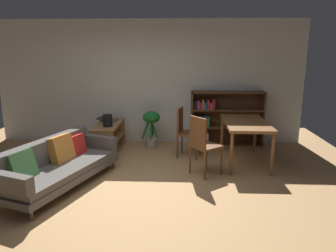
{
  "coord_description": "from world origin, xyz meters",
  "views": [
    {
      "loc": [
        0.75,
        -4.31,
        2.04
      ],
      "look_at": [
        0.52,
        0.86,
        0.79
      ],
      "focal_mm": 33.62,
      "sensor_mm": 36.0,
      "label": 1
    }
  ],
  "objects_px": {
    "fabric_couch": "(56,164)",
    "desk_speaker": "(108,121)",
    "dining_chair_far": "(203,143)",
    "media_console": "(109,137)",
    "dining_table": "(245,126)",
    "bookshelf": "(221,118)",
    "potted_floor_plant": "(151,124)",
    "dining_chair_near": "(185,130)",
    "open_laptop": "(108,120)"
  },
  "relations": [
    {
      "from": "fabric_couch",
      "to": "dining_chair_far",
      "type": "height_order",
      "value": "dining_chair_far"
    },
    {
      "from": "potted_floor_plant",
      "to": "bookshelf",
      "type": "relative_size",
      "value": 0.5
    },
    {
      "from": "dining_chair_far",
      "to": "dining_table",
      "type": "bearing_deg",
      "value": 38.94
    },
    {
      "from": "dining_table",
      "to": "bookshelf",
      "type": "height_order",
      "value": "bookshelf"
    },
    {
      "from": "dining_chair_near",
      "to": "fabric_couch",
      "type": "bearing_deg",
      "value": -143.62
    },
    {
      "from": "desk_speaker",
      "to": "bookshelf",
      "type": "height_order",
      "value": "bookshelf"
    },
    {
      "from": "fabric_couch",
      "to": "dining_chair_near",
      "type": "xyz_separation_m",
      "value": [
        1.99,
        1.46,
        0.18
      ]
    },
    {
      "from": "fabric_couch",
      "to": "dining_chair_near",
      "type": "bearing_deg",
      "value": 36.38
    },
    {
      "from": "fabric_couch",
      "to": "dining_chair_near",
      "type": "relative_size",
      "value": 2.28
    },
    {
      "from": "media_console",
      "to": "dining_chair_far",
      "type": "height_order",
      "value": "dining_chair_far"
    },
    {
      "from": "media_console",
      "to": "open_laptop",
      "type": "distance_m",
      "value": 0.4
    },
    {
      "from": "dining_chair_near",
      "to": "open_laptop",
      "type": "bearing_deg",
      "value": 162.84
    },
    {
      "from": "dining_table",
      "to": "dining_chair_near",
      "type": "relative_size",
      "value": 1.43
    },
    {
      "from": "fabric_couch",
      "to": "dining_table",
      "type": "relative_size",
      "value": 1.59
    },
    {
      "from": "open_laptop",
      "to": "bookshelf",
      "type": "height_order",
      "value": "bookshelf"
    },
    {
      "from": "dining_table",
      "to": "dining_chair_far",
      "type": "relative_size",
      "value": 1.38
    },
    {
      "from": "dining_table",
      "to": "bookshelf",
      "type": "xyz_separation_m",
      "value": [
        -0.29,
        1.19,
        -0.11
      ]
    },
    {
      "from": "open_laptop",
      "to": "desk_speaker",
      "type": "bearing_deg",
      "value": -78.32
    },
    {
      "from": "dining_chair_far",
      "to": "dining_chair_near",
      "type": "bearing_deg",
      "value": 106.29
    },
    {
      "from": "desk_speaker",
      "to": "dining_chair_far",
      "type": "xyz_separation_m",
      "value": [
        1.8,
        -0.96,
        -0.15
      ]
    },
    {
      "from": "fabric_couch",
      "to": "desk_speaker",
      "type": "relative_size",
      "value": 9.43
    },
    {
      "from": "open_laptop",
      "to": "dining_table",
      "type": "relative_size",
      "value": 0.31
    },
    {
      "from": "media_console",
      "to": "open_laptop",
      "type": "height_order",
      "value": "open_laptop"
    },
    {
      "from": "dining_chair_near",
      "to": "media_console",
      "type": "bearing_deg",
      "value": 170.61
    },
    {
      "from": "fabric_couch",
      "to": "media_console",
      "type": "height_order",
      "value": "fabric_couch"
    },
    {
      "from": "fabric_couch",
      "to": "open_laptop",
      "type": "height_order",
      "value": "fabric_couch"
    },
    {
      "from": "desk_speaker",
      "to": "dining_chair_far",
      "type": "bearing_deg",
      "value": -28.0
    },
    {
      "from": "open_laptop",
      "to": "dining_chair_far",
      "type": "bearing_deg",
      "value": -37.27
    },
    {
      "from": "media_console",
      "to": "desk_speaker",
      "type": "xyz_separation_m",
      "value": [
        0.06,
        -0.25,
        0.41
      ]
    },
    {
      "from": "open_laptop",
      "to": "potted_floor_plant",
      "type": "xyz_separation_m",
      "value": [
        0.91,
        0.06,
        -0.09
      ]
    },
    {
      "from": "desk_speaker",
      "to": "bookshelf",
      "type": "bearing_deg",
      "value": 20.98
    },
    {
      "from": "desk_speaker",
      "to": "dining_chair_far",
      "type": "height_order",
      "value": "dining_chair_far"
    },
    {
      "from": "dining_chair_near",
      "to": "desk_speaker",
      "type": "bearing_deg",
      "value": 179.56
    },
    {
      "from": "dining_chair_near",
      "to": "potted_floor_plant",
      "type": "bearing_deg",
      "value": 141.98
    },
    {
      "from": "desk_speaker",
      "to": "potted_floor_plant",
      "type": "xyz_separation_m",
      "value": [
        0.8,
        0.55,
        -0.19
      ]
    },
    {
      "from": "media_console",
      "to": "dining_chair_far",
      "type": "distance_m",
      "value": 2.23
    },
    {
      "from": "fabric_couch",
      "to": "dining_table",
      "type": "distance_m",
      "value": 3.32
    },
    {
      "from": "bookshelf",
      "to": "potted_floor_plant",
      "type": "bearing_deg",
      "value": -167.34
    },
    {
      "from": "dining_table",
      "to": "desk_speaker",
      "type": "bearing_deg",
      "value": 173.57
    },
    {
      "from": "media_console",
      "to": "dining_table",
      "type": "height_order",
      "value": "dining_table"
    },
    {
      "from": "fabric_couch",
      "to": "bookshelf",
      "type": "distance_m",
      "value": 3.67
    },
    {
      "from": "media_console",
      "to": "dining_chair_far",
      "type": "bearing_deg",
      "value": -33.01
    },
    {
      "from": "media_console",
      "to": "bookshelf",
      "type": "relative_size",
      "value": 0.77
    },
    {
      "from": "fabric_couch",
      "to": "desk_speaker",
      "type": "height_order",
      "value": "desk_speaker"
    },
    {
      "from": "open_laptop",
      "to": "dining_chair_near",
      "type": "xyz_separation_m",
      "value": [
        1.62,
        -0.5,
        -0.07
      ]
    },
    {
      "from": "desk_speaker",
      "to": "dining_table",
      "type": "xyz_separation_m",
      "value": [
        2.62,
        -0.29,
        -0.01
      ]
    },
    {
      "from": "desk_speaker",
      "to": "potted_floor_plant",
      "type": "distance_m",
      "value": 0.99
    },
    {
      "from": "desk_speaker",
      "to": "dining_chair_near",
      "type": "height_order",
      "value": "dining_chair_near"
    },
    {
      "from": "fabric_couch",
      "to": "potted_floor_plant",
      "type": "xyz_separation_m",
      "value": [
        1.27,
        2.03,
        0.16
      ]
    },
    {
      "from": "desk_speaker",
      "to": "potted_floor_plant",
      "type": "relative_size",
      "value": 0.29
    }
  ]
}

